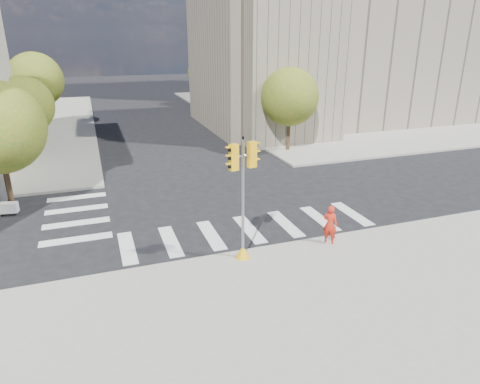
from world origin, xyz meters
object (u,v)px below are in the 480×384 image
(lamp_far, at_px, (223,71))
(photographer, at_px, (330,224))
(lamp_near, at_px, (274,84))
(traffic_signal, at_px, (243,209))

(lamp_far, xyz_separation_m, photographer, (-5.54, -32.60, -3.60))
(lamp_near, xyz_separation_m, photographer, (-5.54, -18.60, -3.60))
(lamp_near, relative_size, lamp_far, 1.00)
(photographer, bearing_deg, lamp_far, -50.65)
(lamp_near, height_order, lamp_far, same)
(lamp_near, bearing_deg, lamp_far, 90.00)
(traffic_signal, relative_size, photographer, 2.88)
(lamp_far, bearing_deg, photographer, -99.65)
(traffic_signal, bearing_deg, lamp_near, 51.78)
(traffic_signal, distance_m, photographer, 3.99)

